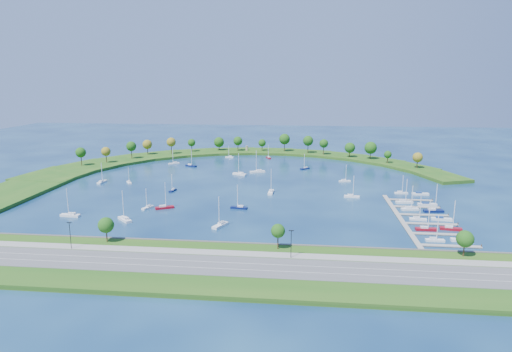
# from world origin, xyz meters

# --- Properties ---
(ground) EXTENTS (700.00, 700.00, 0.00)m
(ground) POSITION_xyz_m (0.00, 0.00, 0.00)
(ground) COLOR #081E46
(ground) RESTS_ON ground
(south_shoreline) EXTENTS (420.00, 43.10, 11.60)m
(south_shoreline) POSITION_xyz_m (0.03, -122.88, 1.00)
(south_shoreline) COLOR #1B4E14
(south_shoreline) RESTS_ON ground
(breakwater) EXTENTS (286.74, 247.64, 2.00)m
(breakwater) POSITION_xyz_m (-46.33, 48.72, 0.99)
(breakwater) COLOR #1B4E14
(breakwater) RESTS_ON ground
(breakwater_trees) EXTENTS (242.10, 87.39, 15.04)m
(breakwater_trees) POSITION_xyz_m (-4.59, 91.01, 10.63)
(breakwater_trees) COLOR #382314
(breakwater_trees) RESTS_ON breakwater
(harbor_tower) EXTENTS (2.60, 2.60, 3.90)m
(harbor_tower) POSITION_xyz_m (-14.86, 116.37, 4.00)
(harbor_tower) COLOR gray
(harbor_tower) RESTS_ON breakwater
(dock_system) EXTENTS (24.28, 82.00, 1.60)m
(dock_system) POSITION_xyz_m (85.30, -61.00, 0.35)
(dock_system) COLOR gray
(dock_system) RESTS_ON ground
(moored_boat_0) EXTENTS (8.33, 3.01, 11.99)m
(moored_boat_0) POSITION_xyz_m (59.92, -24.91, 0.91)
(moored_boat_0) COLOR white
(moored_boat_0) RESTS_ON ground
(moored_boat_1) EXTENTS (7.92, 6.37, 11.81)m
(moored_boat_1) POSITION_xyz_m (-62.32, 57.90, 0.90)
(moored_boat_1) COLOR white
(moored_boat_1) RESTS_ON ground
(moored_boat_2) EXTENTS (3.03, 9.49, 13.80)m
(moored_boat_2) POSITION_xyz_m (16.09, -20.57, 0.96)
(moored_boat_2) COLOR white
(moored_boat_2) RESTS_ON ground
(moored_boat_3) EXTENTS (6.94, 2.42, 10.02)m
(moored_boat_3) POSITION_xyz_m (-25.62, 90.00, 0.86)
(moored_boat_3) COLOR white
(moored_boat_3) RESTS_ON ground
(moored_boat_4) EXTENTS (9.33, 3.25, 13.46)m
(moored_boat_4) POSITION_xyz_m (-73.00, -73.26, 0.95)
(moored_boat_4) COLOR white
(moored_boat_4) RESTS_ON ground
(moored_boat_5) EXTENTS (7.07, 6.30, 10.92)m
(moored_boat_5) POSITION_xyz_m (35.01, 49.20, 0.88)
(moored_boat_5) COLOR #0B1546
(moored_boat_5) RESTS_ON ground
(moored_boat_6) EXTENTS (10.03, 7.02, 14.51)m
(moored_boat_6) POSITION_xyz_m (-7.91, 24.92, 0.99)
(moored_boat_6) COLOR white
(moored_boat_6) RESTS_ON ground
(moored_boat_7) EXTENTS (2.99, 6.93, 9.86)m
(moored_boat_7) POSITION_xyz_m (-39.65, -22.04, 0.85)
(moored_boat_7) COLOR #0B1546
(moored_boat_7) RESTS_ON ground
(moored_boat_8) EXTENTS (3.05, 8.56, 12.33)m
(moored_boat_8) POSITION_xyz_m (-88.80, -6.43, 0.92)
(moored_boat_8) COLOR white
(moored_boat_8) RESTS_ON ground
(moored_boat_9) EXTENTS (6.17, 9.48, 13.57)m
(moored_boat_9) POSITION_xyz_m (-1.35, -79.99, 0.95)
(moored_boat_9) COLOR white
(moored_boat_9) RESTS_ON ground
(moored_boat_10) EXTENTS (7.48, 3.83, 10.59)m
(moored_boat_10) POSITION_xyz_m (59.46, 12.18, 0.87)
(moored_boat_10) COLOR white
(moored_boat_10) RESTS_ON ground
(moored_boat_11) EXTENTS (10.65, 6.72, 15.20)m
(moored_boat_11) POSITION_xyz_m (3.05, 33.75, 1.01)
(moored_boat_11) COLOR white
(moored_boat_11) RESTS_ON ground
(moored_boat_12) EXTENTS (9.12, 6.29, 13.17)m
(moored_boat_12) POSITION_xyz_m (-47.45, 50.27, 0.94)
(moored_boat_12) COLOR #0B1546
(moored_boat_12) RESTS_ON ground
(moored_boat_13) EXTENTS (4.56, 7.25, 10.35)m
(moored_boat_13) POSITION_xyz_m (-41.93, -56.76, 0.86)
(moored_boat_13) COLOR white
(moored_boat_13) RESTS_ON ground
(moored_boat_14) EXTENTS (5.39, 6.94, 10.26)m
(moored_boat_14) POSITION_xyz_m (-71.84, -5.68, 0.86)
(moored_boat_14) COLOR white
(moored_boat_14) RESTS_ON ground
(moored_boat_15) EXTENTS (8.64, 8.52, 13.94)m
(moored_boat_15) POSITION_xyz_m (-45.45, -76.76, 0.97)
(moored_boat_15) COLOR white
(moored_boat_15) RESTS_ON ground
(moored_boat_16) EXTENTS (8.47, 3.31, 12.12)m
(moored_boat_16) POSITION_xyz_m (2.79, -52.39, 0.91)
(moored_boat_16) COLOR #0B1546
(moored_boat_16) RESTS_ON ground
(moored_boat_17) EXTENTS (9.22, 6.44, 13.33)m
(moored_boat_17) POSITION_xyz_m (-33.70, -56.26, 0.95)
(moored_boat_17) COLOR maroon
(moored_boat_17) RESTS_ON ground
(moored_boat_18) EXTENTS (4.81, 7.65, 10.92)m
(moored_boat_18) POSITION_xyz_m (6.04, 89.94, 0.88)
(moored_boat_18) COLOR maroon
(moored_boat_18) RESTS_ON ground
(docked_boat_0) EXTENTS (7.22, 2.08, 10.58)m
(docked_boat_0) POSITION_xyz_m (85.54, -88.62, 0.87)
(docked_boat_0) COLOR white
(docked_boat_0) RESTS_ON ground
(docked_boat_1) EXTENTS (8.46, 2.87, 1.70)m
(docked_boat_1) POSITION_xyz_m (95.98, -87.54, 0.62)
(docked_boat_1) COLOR white
(docked_boat_1) RESTS_ON ground
(docked_boat_2) EXTENTS (8.83, 2.48, 12.98)m
(docked_boat_2) POSITION_xyz_m (85.51, -75.70, 0.94)
(docked_boat_2) COLOR maroon
(docked_boat_2) RESTS_ON ground
(docked_boat_3) EXTENTS (9.12, 3.90, 12.98)m
(docked_boat_3) POSITION_xyz_m (96.01, -73.97, 0.94)
(docked_boat_3) COLOR maroon
(docked_boat_3) RESTS_ON ground
(docked_boat_4) EXTENTS (7.65, 3.09, 10.93)m
(docked_boat_4) POSITION_xyz_m (85.53, -61.81, 0.88)
(docked_boat_4) COLOR white
(docked_boat_4) RESTS_ON ground
(docked_boat_5) EXTENTS (9.24, 3.53, 1.84)m
(docked_boat_5) POSITION_xyz_m (95.97, -60.78, 0.67)
(docked_boat_5) COLOR white
(docked_boat_5) RESTS_ON ground
(docked_boat_6) EXTENTS (8.54, 3.48, 12.19)m
(docked_boat_6) POSITION_xyz_m (85.52, -45.94, 0.91)
(docked_boat_6) COLOR white
(docked_boat_6) RESTS_ON ground
(docked_boat_7) EXTENTS (9.57, 3.55, 13.75)m
(docked_boat_7) POSITION_xyz_m (96.00, -48.14, 0.96)
(docked_boat_7) COLOR #0B1546
(docked_boat_7) RESTS_ON ground
(docked_boat_8) EXTENTS (8.89, 3.49, 12.71)m
(docked_boat_8) POSITION_xyz_m (85.51, -33.51, 0.93)
(docked_boat_8) COLOR white
(docked_boat_8) RESTS_ON ground
(docked_boat_9) EXTENTS (9.37, 2.91, 1.89)m
(docked_boat_9) POSITION_xyz_m (95.96, -36.93, 0.70)
(docked_boat_9) COLOR white
(docked_boat_9) RESTS_ON ground
(docked_boat_10) EXTENTS (7.28, 2.42, 10.55)m
(docked_boat_10) POSITION_xyz_m (87.94, -14.28, 0.87)
(docked_boat_10) COLOR white
(docked_boat_10) RESTS_ON ground
(docked_boat_11) EXTENTS (9.01, 2.80, 1.82)m
(docked_boat_11) POSITION_xyz_m (97.87, -15.55, 0.67)
(docked_boat_11) COLOR white
(docked_boat_11) RESTS_ON ground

